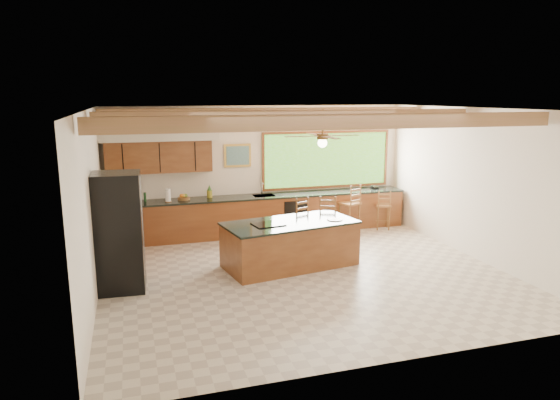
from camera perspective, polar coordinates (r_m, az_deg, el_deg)
name	(u,v)px	position (r m, az deg, el deg)	size (l,w,h in m)	color
ground	(305,274)	(9.31, 2.86, -8.44)	(7.20, 7.20, 0.00)	beige
room_shell	(286,151)	(9.35, 0.68, 5.63)	(7.27, 6.54, 3.02)	#EFE4CE
counter_run	(233,221)	(11.29, -5.34, -2.36)	(7.12, 3.10, 1.22)	brown
island	(290,244)	(9.61, 1.14, -5.03)	(2.67, 1.59, 0.89)	brown
refrigerator	(119,232)	(8.74, -17.95, -3.51)	(0.82, 0.80, 2.00)	black
bar_stool_a	(298,218)	(10.63, 2.02, -2.09)	(0.53, 0.53, 1.13)	brown
bar_stool_b	(351,204)	(11.98, 8.08, -0.49)	(0.55, 0.55, 1.17)	brown
bar_stool_c	(329,216)	(10.87, 5.59, -1.82)	(0.53, 0.53, 1.13)	brown
bar_stool_d	(384,206)	(12.41, 11.82, -0.72)	(0.45, 0.45, 0.98)	brown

